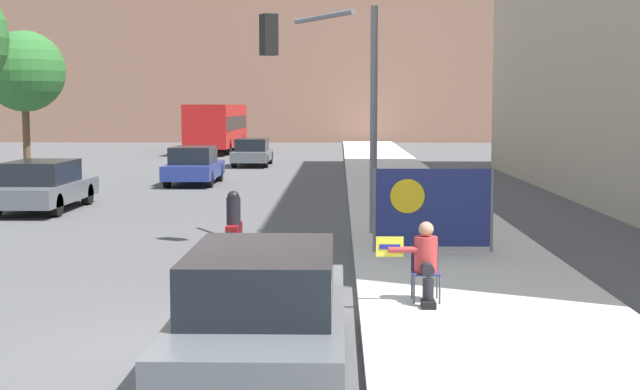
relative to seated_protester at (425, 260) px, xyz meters
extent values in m
plane|color=#4F4F51|center=(-2.83, -2.26, -0.75)|extent=(160.00, 160.00, 0.00)
cube|color=beige|center=(0.96, 12.74, -0.68)|extent=(3.82, 90.00, 0.14)
cylinder|color=#474C56|center=(-0.17, -0.13, -0.41)|extent=(0.03, 0.03, 0.41)
cylinder|color=#474C56|center=(0.20, -0.13, -0.41)|extent=(0.03, 0.03, 0.41)
cylinder|color=#474C56|center=(-0.17, 0.24, -0.41)|extent=(0.03, 0.03, 0.41)
cylinder|color=#474C56|center=(0.20, 0.24, -0.41)|extent=(0.03, 0.03, 0.41)
cube|color=navy|center=(0.02, 0.05, -0.20)|extent=(0.40, 0.40, 0.02)
cube|color=navy|center=(0.02, 0.24, 0.00)|extent=(0.40, 0.02, 0.38)
cylinder|color=black|center=(0.02, -0.11, -0.10)|extent=(0.18, 0.42, 0.18)
cylinder|color=black|center=(0.02, -0.32, -0.41)|extent=(0.16, 0.16, 0.41)
cube|color=black|center=(0.02, -0.38, -0.57)|extent=(0.20, 0.28, 0.10)
cylinder|color=#B23333|center=(0.02, 0.08, 0.07)|extent=(0.34, 0.34, 0.52)
sphere|color=tan|center=(0.02, 0.08, 0.44)|extent=(0.22, 0.22, 0.22)
cylinder|color=#B23333|center=(-0.31, 0.00, 0.15)|extent=(0.45, 0.09, 0.09)
cube|color=yellow|center=(-0.51, 0.00, 0.20)|extent=(0.40, 0.02, 0.29)
cube|color=navy|center=(-0.51, -0.01, 0.20)|extent=(0.30, 0.01, 0.07)
cylinder|color=slate|center=(-0.56, 4.49, 0.20)|extent=(0.06, 0.06, 1.62)
cylinder|color=slate|center=(1.73, 4.49, 0.20)|extent=(0.06, 0.06, 1.62)
cube|color=navy|center=(0.58, 4.49, 0.25)|extent=(2.28, 0.02, 1.52)
cylinder|color=yellow|center=(0.08, 4.47, 0.47)|extent=(0.67, 0.01, 0.67)
cylinder|color=slate|center=(-0.49, 7.00, 1.89)|extent=(0.16, 0.16, 5.01)
cylinder|color=slate|center=(-1.59, 6.38, 4.09)|extent=(1.34, 2.27, 0.11)
cube|color=black|center=(-2.70, 5.75, 3.67)|extent=(0.41, 0.41, 0.84)
sphere|color=green|center=(-2.70, 5.75, 3.39)|extent=(0.18, 0.18, 0.18)
cube|color=#565B60|center=(-2.08, -3.00, -0.22)|extent=(1.79, 4.70, 0.53)
cube|color=black|center=(-2.08, -3.18, 0.36)|extent=(1.54, 2.44, 0.63)
cylinder|color=black|center=(-2.87, -1.54, -0.43)|extent=(0.22, 0.64, 0.64)
cylinder|color=black|center=(-1.30, -1.54, -0.43)|extent=(0.22, 0.64, 0.64)
cylinder|color=black|center=(-2.87, -4.45, -0.43)|extent=(0.22, 0.64, 0.64)
cylinder|color=black|center=(-1.30, -4.45, -0.43)|extent=(0.22, 0.64, 0.64)
cube|color=#565B60|center=(-9.66, 12.26, -0.22)|extent=(1.88, 4.79, 0.52)
cube|color=black|center=(-9.66, 12.07, 0.36)|extent=(1.61, 2.49, 0.63)
cylinder|color=black|center=(-10.48, 13.75, -0.43)|extent=(0.22, 0.64, 0.64)
cylinder|color=black|center=(-8.83, 13.75, -0.43)|extent=(0.22, 0.64, 0.64)
cylinder|color=black|center=(-8.83, 10.78, -0.43)|extent=(0.22, 0.64, 0.64)
cube|color=navy|center=(-6.74, 20.73, -0.21)|extent=(1.77, 4.32, 0.53)
cube|color=black|center=(-6.74, 20.56, 0.37)|extent=(1.52, 2.25, 0.63)
cylinder|color=black|center=(-7.51, 22.07, -0.43)|extent=(0.22, 0.64, 0.64)
cylinder|color=black|center=(-5.96, 22.07, -0.43)|extent=(0.22, 0.64, 0.64)
cylinder|color=black|center=(-7.51, 19.39, -0.43)|extent=(0.22, 0.64, 0.64)
cylinder|color=black|center=(-5.96, 19.39, -0.43)|extent=(0.22, 0.64, 0.64)
cube|color=#565B60|center=(-5.53, 31.09, -0.24)|extent=(1.73, 4.56, 0.49)
cube|color=black|center=(-5.53, 30.90, 0.31)|extent=(1.49, 2.37, 0.60)
cylinder|color=black|center=(-6.28, 32.50, -0.43)|extent=(0.22, 0.64, 0.64)
cylinder|color=black|center=(-4.78, 32.50, -0.43)|extent=(0.22, 0.64, 0.64)
cylinder|color=black|center=(-6.28, 29.67, -0.43)|extent=(0.22, 0.64, 0.64)
cylinder|color=black|center=(-4.78, 29.67, -0.43)|extent=(0.22, 0.64, 0.64)
cube|color=red|center=(-9.03, 43.90, 0.98)|extent=(2.56, 11.37, 2.58)
cube|color=black|center=(-9.03, 43.90, 1.12)|extent=(2.58, 10.81, 0.85)
cylinder|color=black|center=(-10.16, 47.43, -0.23)|extent=(0.30, 1.04, 1.04)
cylinder|color=black|center=(-7.90, 47.43, -0.23)|extent=(0.30, 1.04, 1.04)
cylinder|color=black|center=(-10.16, 40.38, -0.23)|extent=(0.30, 1.04, 1.04)
cylinder|color=black|center=(-7.90, 40.38, -0.23)|extent=(0.30, 1.04, 1.04)
cube|color=maroon|center=(-3.33, 4.72, -0.27)|extent=(0.24, 0.92, 0.32)
cylinder|color=black|center=(-3.33, 4.67, 0.11)|extent=(0.28, 0.28, 0.62)
sphere|color=black|center=(-3.33, 4.67, 0.44)|extent=(0.24, 0.24, 0.24)
cylinder|color=black|center=(-3.33, 5.48, -0.45)|extent=(0.10, 0.60, 0.60)
cylinder|color=black|center=(-3.33, 3.95, -0.45)|extent=(0.10, 0.60, 0.60)
cylinder|color=brown|center=(-13.45, 21.74, 0.85)|extent=(0.28, 0.28, 3.20)
sphere|color=#2D6B2D|center=(-13.45, 21.74, 3.54)|extent=(3.14, 3.14, 3.14)
camera|label=1|loc=(-1.24, -12.73, 2.23)|focal=50.00mm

